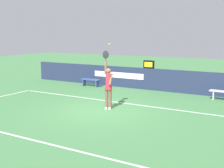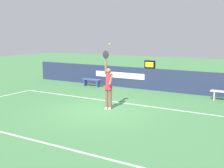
{
  "view_description": "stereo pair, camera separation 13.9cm",
  "coord_description": "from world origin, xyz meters",
  "px_view_note": "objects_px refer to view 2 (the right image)",
  "views": [
    {
      "loc": [
        6.43,
        -10.15,
        3.18
      ],
      "look_at": [
        0.42,
        0.19,
        1.14
      ],
      "focal_mm": 46.48,
      "sensor_mm": 36.0,
      "label": 1
    },
    {
      "loc": [
        6.55,
        -10.08,
        3.18
      ],
      "look_at": [
        0.42,
        0.19,
        1.14
      ],
      "focal_mm": 46.48,
      "sensor_mm": 36.0,
      "label": 2
    }
  ],
  "objects_px": {
    "tennis_player": "(108,85)",
    "courtside_bench_far": "(92,81)",
    "tennis_ball": "(110,44)",
    "speed_display": "(150,64)"
  },
  "relations": [
    {
      "from": "tennis_ball",
      "to": "courtside_bench_far",
      "type": "height_order",
      "value": "tennis_ball"
    },
    {
      "from": "tennis_ball",
      "to": "courtside_bench_far",
      "type": "xyz_separation_m",
      "value": [
        -3.84,
        4.18,
        -2.45
      ]
    },
    {
      "from": "speed_display",
      "to": "tennis_ball",
      "type": "distance_m",
      "value": 5.19
    },
    {
      "from": "tennis_player",
      "to": "courtside_bench_far",
      "type": "height_order",
      "value": "tennis_player"
    },
    {
      "from": "speed_display",
      "to": "tennis_player",
      "type": "distance_m",
      "value": 5.02
    },
    {
      "from": "tennis_player",
      "to": "tennis_ball",
      "type": "distance_m",
      "value": 1.74
    },
    {
      "from": "courtside_bench_far",
      "to": "speed_display",
      "type": "bearing_deg",
      "value": 13.18
    },
    {
      "from": "tennis_player",
      "to": "tennis_ball",
      "type": "height_order",
      "value": "tennis_ball"
    },
    {
      "from": "speed_display",
      "to": "courtside_bench_far",
      "type": "bearing_deg",
      "value": -166.82
    },
    {
      "from": "tennis_player",
      "to": "tennis_ball",
      "type": "xyz_separation_m",
      "value": [
        0.07,
        -0.01,
        1.74
      ]
    }
  ]
}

